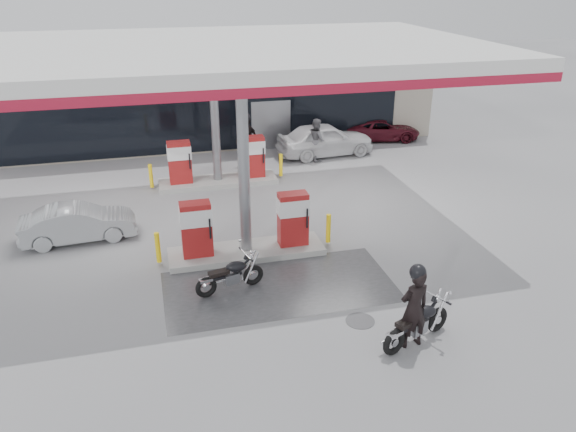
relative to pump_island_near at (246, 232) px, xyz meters
name	(u,v)px	position (x,y,z in m)	size (l,w,h in m)	color
ground	(261,289)	(0.00, -2.00, -0.71)	(90.00, 90.00, 0.00)	gray
wet_patch	(279,286)	(0.50, -2.00, -0.71)	(6.00, 3.00, 0.00)	#4C4C4F
drain_cover	(360,321)	(2.00, -4.00, -0.71)	(0.70, 0.70, 0.01)	#38383A
store_building	(194,91)	(0.01, 13.94, 1.30)	(22.00, 8.22, 4.00)	#AAA28E
canopy	(223,55)	(0.00, 3.00, 4.56)	(16.00, 10.02, 5.51)	silver
pump_island_near	(246,232)	(0.00, 0.00, 0.00)	(5.14, 1.30, 1.78)	#9E9E99
pump_island_far	(217,166)	(0.00, 6.00, 0.00)	(5.14, 1.30, 1.78)	#9E9E99
main_motorcycle	(418,324)	(2.93, -5.05, -0.24)	(1.94, 1.02, 1.05)	black
biker_main	(414,308)	(2.75, -5.13, 0.24)	(0.70, 0.46, 1.91)	black
parked_motorcycle	(231,276)	(-0.74, -1.86, -0.28)	(1.86, 0.75, 0.97)	black
sedan_white	(325,139)	(5.09, 8.36, 0.01)	(1.71, 4.25, 1.45)	white
attendant	(316,140)	(4.52, 7.83, 0.20)	(0.88, 0.69, 1.81)	#5B5A60
hatchback_silver	(78,223)	(-4.78, 2.20, -0.15)	(1.19, 3.40, 1.12)	#9DA1A5
parked_car_left	(67,136)	(-6.02, 12.00, -0.03)	(1.90, 4.67, 1.36)	black
parked_car_right	(382,129)	(8.49, 10.00, -0.21)	(1.65, 3.59, 1.00)	#50111C
biker_walking	(247,140)	(1.56, 8.20, 0.29)	(1.17, 0.49, 2.00)	black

